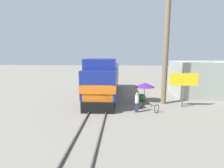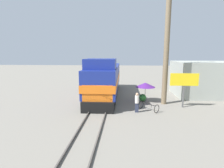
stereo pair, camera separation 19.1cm
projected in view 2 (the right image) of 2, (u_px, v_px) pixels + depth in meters
name	position (u px, v px, depth m)	size (l,w,h in m)	color
ground_plane	(100.00, 108.00, 16.33)	(120.00, 120.00, 0.00)	slate
rail_near	(92.00, 107.00, 16.37)	(0.08, 38.52, 0.15)	#4C4742
rail_far	(107.00, 107.00, 16.27)	(0.08, 38.52, 0.15)	#4C4742
locomotive	(105.00, 80.00, 20.44)	(3.11, 13.03, 4.54)	black
utility_pole	(167.00, 43.00, 16.71)	(1.80, 0.51, 11.98)	#726047
vendor_umbrella	(145.00, 85.00, 18.26)	(2.05, 2.05, 2.03)	#4C4C4C
billboard_sign	(184.00, 81.00, 16.15)	(2.58, 0.12, 3.23)	#595959
shrub_cluster	(143.00, 98.00, 18.67)	(0.77, 0.77, 0.77)	#388C38
person_bystander	(137.00, 102.00, 15.00)	(0.34, 0.34, 1.73)	#2D3347
bicycle	(148.00, 106.00, 15.53)	(1.77, 1.75, 0.73)	black
building_block_distant	(212.00, 79.00, 21.01)	(8.68, 5.56, 4.09)	#999E93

